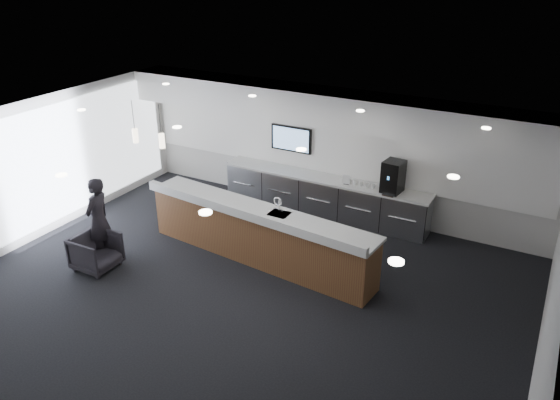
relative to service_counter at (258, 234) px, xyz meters
The scene contains 25 objects.
ground 1.30m from the service_counter, 75.91° to the right, with size 10.00×10.00×0.00m, color black.
ceiling 2.69m from the service_counter, 75.91° to the right, with size 10.00×8.00×0.02m, color black.
back_wall 3.03m from the service_counter, 84.38° to the left, with size 10.00×0.02×3.00m, color silver.
left_wall 4.94m from the service_counter, 166.57° to the right, with size 0.02×8.00×3.00m, color silver.
right_wall 5.48m from the service_counter, 12.03° to the right, with size 0.02×8.00×3.00m, color silver.
soffit_bulkhead 3.20m from the service_counter, 83.35° to the left, with size 10.00×0.90×0.70m, color white.
alcove_panel 3.04m from the service_counter, 84.32° to the left, with size 9.80×0.06×1.40m, color white.
window_blinds_wall 4.90m from the service_counter, 166.46° to the right, with size 0.04×7.36×2.55m, color #D0E4FA.
back_credenza 2.53m from the service_counter, 83.58° to the left, with size 5.06×0.66×0.95m.
wall_tv 3.07m from the service_counter, 104.47° to the left, with size 1.05×0.08×0.62m.
pendant_left 2.72m from the service_counter, behind, with size 0.12×0.12×0.30m, color #FFEBC6.
pendant_right 3.29m from the service_counter, behind, with size 0.12×0.12×0.30m, color #FFEBC6.
ceiling_can_lights 2.66m from the service_counter, 75.91° to the right, with size 7.00×5.00×0.02m, color white, non-canonical shape.
service_counter is the anchor object (origin of this frame).
coffee_machine 3.22m from the service_counter, 52.31° to the left, with size 0.45×0.56×0.71m.
info_sign_left 2.59m from the service_counter, 69.56° to the left, with size 0.16×0.02×0.23m, color white.
info_sign_right 3.03m from the service_counter, 53.29° to the left, with size 0.19×0.02×0.25m, color white.
armchair 3.20m from the service_counter, 145.29° to the right, with size 0.78×0.80×0.73m, color black.
lounge_guest 3.19m from the service_counter, 152.39° to the right, with size 0.64×0.42×1.75m, color black.
cup_0 2.91m from the service_counter, 58.46° to the left, with size 0.10×0.10×0.10m, color white.
cup_1 2.84m from the service_counter, 60.90° to the left, with size 0.10×0.10×0.10m, color white.
cup_2 2.77m from the service_counter, 63.46° to the left, with size 0.10×0.10×0.10m, color white.
cup_3 2.72m from the service_counter, 66.13° to the left, with size 0.10×0.10×0.10m, color white.
cup_4 2.66m from the service_counter, 68.92° to the left, with size 0.10×0.10×0.10m, color white.
cup_5 2.62m from the service_counter, 71.82° to the left, with size 0.10×0.10×0.10m, color white.
Camera 1 is at (4.71, -7.10, 5.77)m, focal length 35.00 mm.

